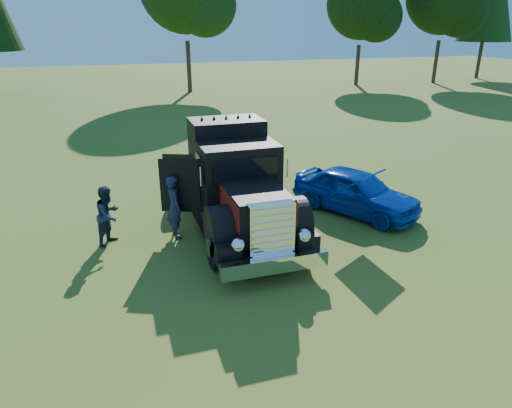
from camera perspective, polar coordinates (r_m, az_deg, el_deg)
The scene contains 5 objects.
ground at distance 11.61m, azimuth -2.08°, elevation -6.83°, with size 120.00×120.00×0.00m, color #315D1B.
diamond_t_truck at distance 12.82m, azimuth -2.65°, elevation 2.25°, with size 3.31×7.16×3.00m.
hotrod_coupe at distance 14.45m, azimuth 12.36°, elevation 1.58°, with size 3.39×4.35×1.89m.
spectator_near at distance 12.60m, azimuth -10.14°, elevation -0.35°, with size 0.65×0.42×1.77m, color #1E2E47.
spectator_far at distance 12.69m, azimuth -17.97°, elevation -1.32°, with size 0.79×0.61×1.62m, color #1B2D40.
Camera 1 is at (-2.68, -9.84, 5.55)m, focal length 32.00 mm.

